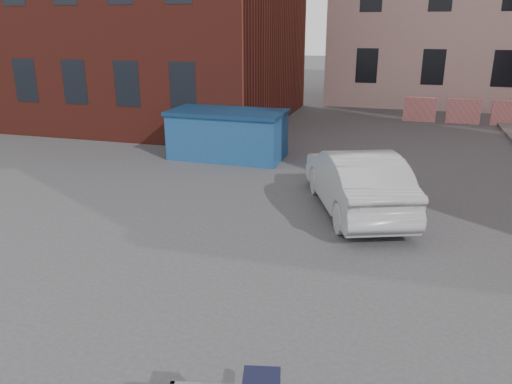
% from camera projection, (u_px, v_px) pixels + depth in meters
% --- Properties ---
extents(ground, '(120.00, 120.00, 0.00)m').
position_uv_depth(ground, '(269.00, 280.00, 7.93)').
color(ground, '#38383A').
rests_on(ground, ground).
extents(far_building, '(6.00, 6.00, 8.00)m').
position_uv_depth(far_building, '(57.00, 22.00, 31.98)').
color(far_building, maroon).
rests_on(far_building, ground).
extents(barriers, '(4.70, 0.18, 1.00)m').
position_uv_depth(barriers, '(463.00, 111.00, 20.30)').
color(barriers, red).
rests_on(barriers, ground).
extents(dumpster, '(3.48, 1.85, 1.44)m').
position_uv_depth(dumpster, '(228.00, 134.00, 15.00)').
color(dumpster, navy).
rests_on(dumpster, ground).
extents(silver_car, '(2.85, 4.38, 1.36)m').
position_uv_depth(silver_car, '(356.00, 180.00, 10.71)').
color(silver_car, '#A0A3A7').
rests_on(silver_car, ground).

